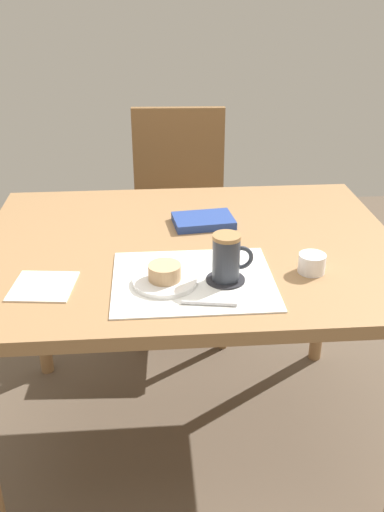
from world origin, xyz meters
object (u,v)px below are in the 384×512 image
at_px(dining_table, 191,266).
at_px(coffee_mug, 227,257).
at_px(pastry_plate, 165,281).
at_px(pastry, 165,272).
at_px(small_book, 203,221).
at_px(sugar_bowl, 312,263).
at_px(wooden_chair, 179,214).

height_order(dining_table, coffee_mug, coffee_mug).
distance_m(dining_table, pastry_plate, 0.26).
relative_size(pastry, small_book, 0.45).
xyz_separation_m(coffee_mug, small_book, (-0.02, 0.36, -0.06)).
bearing_deg(small_book, pastry, -116.19).
bearing_deg(dining_table, sugar_bowl, -33.65).
xyz_separation_m(dining_table, pastry, (-0.08, -0.24, 0.11)).
bearing_deg(small_book, wooden_chair, 87.05).
distance_m(pastry, sugar_bowl, 0.38).
xyz_separation_m(dining_table, sugar_bowl, (0.30, -0.20, 0.10)).
xyz_separation_m(pastry_plate, pastry, (0.00, 0.00, 0.03)).
bearing_deg(dining_table, coffee_mug, -72.69).
relative_size(sugar_bowl, small_book, 0.39).
bearing_deg(pastry, pastry_plate, 0.00).
bearing_deg(small_book, sugar_bowl, -59.32).
distance_m(sugar_bowl, small_book, 0.41).
bearing_deg(sugar_bowl, wooden_chair, 106.53).
height_order(sugar_bowl, small_book, sugar_bowl).
relative_size(wooden_chair, sugar_bowl, 13.25).
bearing_deg(sugar_bowl, dining_table, 146.35).
height_order(pastry_plate, coffee_mug, coffee_mug).
bearing_deg(wooden_chair, small_book, 96.52).
bearing_deg(wooden_chair, coffee_mug, 96.58).
bearing_deg(wooden_chair, sugar_bowl, 109.56).
bearing_deg(pastry, wooden_chair, 84.76).
distance_m(wooden_chair, pastry, 1.04).
xyz_separation_m(dining_table, coffee_mug, (0.07, -0.23, 0.14)).
relative_size(pastry_plate, small_book, 0.89).
height_order(pastry, small_book, pastry).
bearing_deg(small_book, pastry_plate, -116.19).
bearing_deg(pastry_plate, pastry, 0.00).
height_order(coffee_mug, small_book, coffee_mug).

